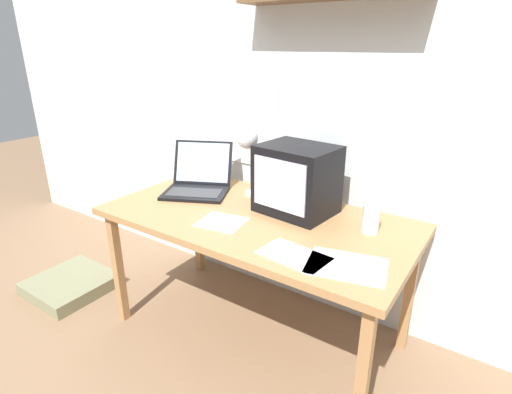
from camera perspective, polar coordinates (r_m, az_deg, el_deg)
The scene contains 11 objects.
ground_plane at distance 2.35m, azimuth 0.00°, elevation -18.61°, with size 12.00×12.00×0.00m, color #88684C.
back_wall at distance 2.23m, azimuth 7.20°, elevation 16.03°, with size 5.60×0.24×2.60m.
corner_desk at distance 2.00m, azimuth 0.00°, elevation -4.21°, with size 1.53×0.79×0.70m.
crt_monitor at distance 1.98m, azimuth 5.84°, elevation 2.50°, with size 0.39×0.33×0.34m.
laptop at distance 2.33m, azimuth -8.19°, elevation 2.54°, with size 0.47×0.48×0.26m.
desk_lamp at distance 2.13m, azimuth -1.00°, elevation 7.16°, with size 0.13×0.19×0.39m.
juice_glass at distance 1.86m, azimuth 16.07°, elevation -3.18°, with size 0.08×0.08×0.13m.
loose_paper_near_laptop at distance 1.62m, azimuth 5.43°, elevation -8.31°, with size 0.30×0.20×0.00m.
loose_paper_near_monitor at distance 1.59m, azimuth 12.80°, elevation -9.58°, with size 0.34×0.28×0.00m.
printed_handout at distance 1.91m, azimuth -4.91°, elevation -3.61°, with size 0.24×0.22×0.00m.
floor_cushion at distance 2.91m, azimuth -24.96°, elevation -11.24°, with size 0.46×0.46×0.08m.
Camera 1 is at (1.01, -1.50, 1.50)m, focal length 28.00 mm.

